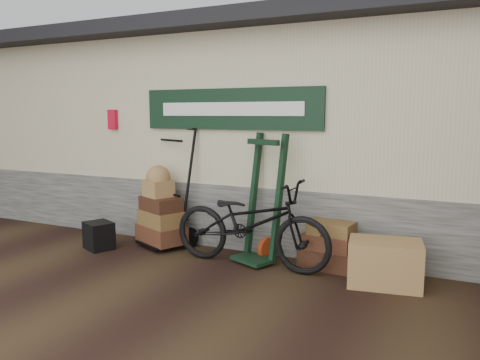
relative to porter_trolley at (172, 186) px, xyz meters
The scene contains 8 objects.
ground 1.68m from the porter_trolley, 35.91° to the right, with size 80.00×80.00×0.00m, color black.
station_building 2.34m from the porter_trolley, 58.39° to the left, with size 14.40×4.10×3.20m.
porter_trolley is the anchor object (origin of this frame).
green_barrow 1.47m from the porter_trolley, ahead, with size 0.59×0.50×1.64m, color black, non-canonical shape.
suitcase_stack 2.37m from the porter_trolley, ahead, with size 0.67×0.42×0.59m, color #331B10, non-canonical shape.
wicker_hamper 3.11m from the porter_trolley, ahead, with size 0.78×0.51×0.51m, color olive.
black_trunk 1.24m from the porter_trolley, 142.28° to the right, with size 0.38×0.33×0.38m, color black.
bicycle 1.48m from the porter_trolley, 15.75° to the right, with size 2.09×0.73×1.22m, color black.
Camera 1 is at (2.54, -4.71, 1.89)m, focal length 35.00 mm.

